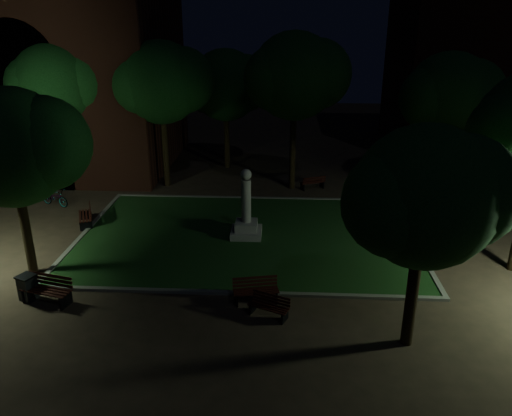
{
  "coord_description": "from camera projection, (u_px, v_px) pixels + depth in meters",
  "views": [
    {
      "loc": [
        1.6,
        -19.0,
        9.62
      ],
      "look_at": [
        0.5,
        1.0,
        1.84
      ],
      "focal_mm": 35.0,
      "sensor_mm": 36.0,
      "label": 1
    }
  ],
  "objects": [
    {
      "name": "trash_bin",
      "position": [
        28.0,
        287.0,
        17.87
      ],
      "size": [
        0.75,
        0.75,
        0.97
      ],
      "color": "black",
      "rests_on": "ground"
    },
    {
      "name": "tree_ne",
      "position": [
        451.0,
        96.0,
        27.58
      ],
      "size": [
        5.89,
        4.81,
        7.85
      ],
      "color": "black",
      "rests_on": "ground"
    },
    {
      "name": "bench_left_side",
      "position": [
        87.0,
        216.0,
        24.32
      ],
      "size": [
        1.18,
        1.78,
        0.93
      ],
      "rotation": [
        0.0,
        0.0,
        -1.18
      ],
      "color": "black",
      "rests_on": "ground"
    },
    {
      "name": "bicycle",
      "position": [
        55.0,
        198.0,
        26.73
      ],
      "size": [
        1.88,
        1.26,
        0.93
      ],
      "primitive_type": "imported",
      "rotation": [
        0.0,
        0.0,
        1.17
      ],
      "color": "black",
      "rests_on": "ground"
    },
    {
      "name": "building_far",
      "position": [
        507.0,
        67.0,
        36.77
      ],
      "size": [
        16.0,
        10.0,
        12.0
      ],
      "primitive_type": "cube",
      "color": "#441E15",
      "rests_on": "ground"
    },
    {
      "name": "bench_right_side",
      "position": [
        445.0,
        225.0,
        23.34
      ],
      "size": [
        0.91,
        1.67,
        0.87
      ],
      "rotation": [
        0.0,
        0.0,
        1.33
      ],
      "color": "black",
      "rests_on": "ground"
    },
    {
      "name": "lawn",
      "position": [
        246.0,
        236.0,
        23.1
      ],
      "size": [
        15.0,
        10.0,
        0.08
      ],
      "primitive_type": "cube",
      "color": "#1F471B",
      "rests_on": "ground"
    },
    {
      "name": "ground",
      "position": [
        243.0,
        256.0,
        21.25
      ],
      "size": [
        80.0,
        80.0,
        0.0
      ],
      "primitive_type": "plane",
      "color": "#443426"
    },
    {
      "name": "tree_north_wl",
      "position": [
        163.0,
        83.0,
        27.9
      ],
      "size": [
        5.71,
        4.66,
        8.41
      ],
      "color": "black",
      "rests_on": "ground"
    },
    {
      "name": "tree_north_er",
      "position": [
        297.0,
        76.0,
        27.33
      ],
      "size": [
        5.94,
        4.85,
        8.9
      ],
      "color": "black",
      "rests_on": "ground"
    },
    {
      "name": "tree_west",
      "position": [
        14.0,
        148.0,
        18.12
      ],
      "size": [
        5.43,
        4.43,
        7.33
      ],
      "color": "black",
      "rests_on": "ground"
    },
    {
      "name": "tree_se",
      "position": [
        428.0,
        197.0,
        13.88
      ],
      "size": [
        5.05,
        4.12,
        6.94
      ],
      "color": "black",
      "rests_on": "ground"
    },
    {
      "name": "tree_far_north",
      "position": [
        227.0,
        85.0,
        31.75
      ],
      "size": [
        5.58,
        4.56,
        7.71
      ],
      "color": "black",
      "rests_on": "ground"
    },
    {
      "name": "building_main",
      "position": [
        14.0,
        52.0,
        32.22
      ],
      "size": [
        20.0,
        12.0,
        15.0
      ],
      "color": "#441E15",
      "rests_on": "ground"
    },
    {
      "name": "monument",
      "position": [
        246.0,
        218.0,
        22.76
      ],
      "size": [
        1.4,
        1.4,
        3.2
      ],
      "color": "#9B968E",
      "rests_on": "lawn"
    },
    {
      "name": "tree_nw",
      "position": [
        61.0,
        83.0,
        28.2
      ],
      "size": [
        6.17,
        5.04,
        8.55
      ],
      "color": "black",
      "rests_on": "ground"
    },
    {
      "name": "bench_far_side",
      "position": [
        313.0,
        183.0,
        29.33
      ],
      "size": [
        1.53,
        1.03,
        0.8
      ],
      "rotation": [
        0.0,
        0.0,
        3.54
      ],
      "color": "black",
      "rests_on": "ground"
    },
    {
      "name": "lamppost_nw",
      "position": [
        68.0,
        124.0,
        31.34
      ],
      "size": [
        1.18,
        0.28,
        4.63
      ],
      "color": "black",
      "rests_on": "ground"
    },
    {
      "name": "lawn_kerb",
      "position": [
        246.0,
        236.0,
        23.09
      ],
      "size": [
        15.4,
        10.4,
        0.12
      ],
      "color": "slate",
      "rests_on": "ground"
    },
    {
      "name": "lamppost_ne",
      "position": [
        445.0,
        138.0,
        28.25
      ],
      "size": [
        1.18,
        0.28,
        4.42
      ],
      "color": "black",
      "rests_on": "ground"
    },
    {
      "name": "bench_near_right",
      "position": [
        269.0,
        307.0,
        16.93
      ],
      "size": [
        1.47,
        1.02,
        0.77
      ],
      "rotation": [
        0.0,
        0.0,
        -0.43
      ],
      "color": "black",
      "rests_on": "ground"
    },
    {
      "name": "bench_near_left",
      "position": [
        256.0,
        291.0,
        17.79
      ],
      "size": [
        1.69,
        0.87,
        0.89
      ],
      "rotation": [
        0.0,
        0.0,
        0.2
      ],
      "color": "black",
      "rests_on": "ground"
    },
    {
      "name": "bench_west_near",
      "position": [
        47.0,
        290.0,
        17.74
      ],
      "size": [
        1.91,
        1.06,
        1.0
      ],
      "rotation": [
        0.0,
        0.0,
        -0.25
      ],
      "color": "black",
      "rests_on": "ground"
    }
  ]
}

